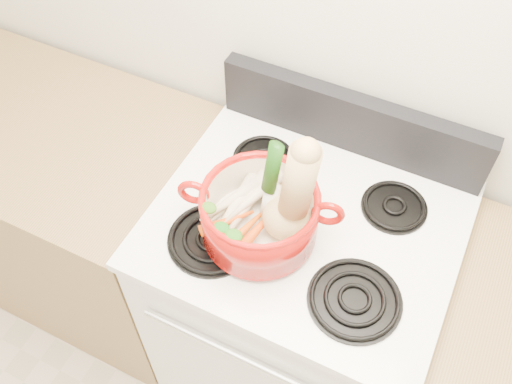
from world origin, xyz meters
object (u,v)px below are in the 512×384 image
at_px(dutch_oven, 260,215).
at_px(squash, 296,195).
at_px(stove_body, 296,307).
at_px(leek, 270,185).

relative_size(dutch_oven, squash, 0.94).
distance_m(stove_body, squash, 0.69).
relative_size(stove_body, squash, 3.04).
height_order(stove_body, leek, leek).
distance_m(dutch_oven, squash, 0.14).
xyz_separation_m(stove_body, squash, (-0.01, -0.08, 0.69)).
bearing_deg(stove_body, squash, -94.04).
height_order(dutch_oven, leek, leek).
bearing_deg(dutch_oven, leek, 58.34).
bearing_deg(dutch_oven, squash, -5.77).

